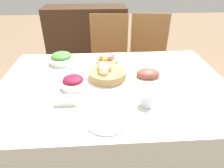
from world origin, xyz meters
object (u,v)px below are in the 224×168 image
object	(u,v)px
fork	(80,122)
sideboard	(87,41)
dinner_plate	(107,120)
knife	(133,119)
green_salad_bowl	(62,58)
butter_dish	(66,101)
drinking_cup	(146,99)
spoon	(139,119)
bread_basket	(106,73)
egg_basket	(107,60)
beet_salad_bowl	(73,82)
ham_platter	(148,75)
chair_far_center	(109,60)
chair_far_right	(149,58)

from	to	relation	value
fork	sideboard	bearing A→B (deg)	92.99
dinner_plate	knife	xyz separation A→B (m)	(0.14, 0.00, -0.00)
green_salad_bowl	butter_dish	bearing A→B (deg)	-79.10
sideboard	drinking_cup	xyz separation A→B (m)	(0.44, -1.96, 0.30)
knife	spoon	size ratio (longest dim) A/B	1.00
green_salad_bowl	spoon	bearing A→B (deg)	-55.46
knife	spoon	distance (m)	0.03
green_salad_bowl	fork	bearing A→B (deg)	-74.75
green_salad_bowl	knife	bearing A→B (deg)	-57.05
bread_basket	egg_basket	size ratio (longest dim) A/B	1.52
butter_dish	beet_salad_bowl	bearing A→B (deg)	81.44
knife	spoon	bearing A→B (deg)	1.04
dinner_plate	butter_dish	world-z (taller)	butter_dish
ham_platter	fork	world-z (taller)	ham_platter
egg_basket	ham_platter	xyz separation A→B (m)	(0.28, -0.26, -0.01)
chair_far_center	sideboard	size ratio (longest dim) A/B	0.90
chair_far_center	ham_platter	distance (m)	0.89
bread_basket	knife	bearing A→B (deg)	-75.10
egg_basket	green_salad_bowl	world-z (taller)	green_salad_bowl
spoon	egg_basket	bearing A→B (deg)	99.79
ham_platter	green_salad_bowl	distance (m)	0.72
dinner_plate	fork	world-z (taller)	dinner_plate
chair_far_right	dinner_plate	world-z (taller)	chair_far_right
beet_salad_bowl	dinner_plate	bearing A→B (deg)	-59.21
ham_platter	dinner_plate	xyz separation A→B (m)	(-0.32, -0.45, -0.02)
chair_far_center	knife	bearing A→B (deg)	-82.48
ham_platter	drinking_cup	world-z (taller)	drinking_cup
chair_far_center	ham_platter	world-z (taller)	chair_far_center
spoon	drinking_cup	size ratio (longest dim) A/B	2.16
green_salad_bowl	chair_far_center	bearing A→B (deg)	51.77
fork	chair_far_right	bearing A→B (deg)	63.33
bread_basket	fork	bearing A→B (deg)	-108.41
spoon	drinking_cup	xyz separation A→B (m)	(0.06, 0.13, 0.04)
fork	drinking_cup	world-z (taller)	drinking_cup
drinking_cup	butter_dish	xyz separation A→B (m)	(-0.47, 0.05, -0.02)
ham_platter	fork	distance (m)	0.64
chair_far_right	spoon	xyz separation A→B (m)	(-0.36, -1.28, 0.22)
sideboard	ham_platter	xyz separation A→B (m)	(0.53, -1.63, 0.29)
sideboard	spoon	xyz separation A→B (m)	(0.38, -2.08, 0.27)
egg_basket	knife	distance (m)	0.72
ham_platter	beet_salad_bowl	bearing A→B (deg)	-168.84
dinner_plate	knife	distance (m)	0.14
green_salad_bowl	drinking_cup	size ratio (longest dim) A/B	2.44
beet_salad_bowl	knife	size ratio (longest dim) A/B	0.92
chair_far_center	beet_salad_bowl	bearing A→B (deg)	-102.32
sideboard	beet_salad_bowl	distance (m)	1.76
ham_platter	green_salad_bowl	size ratio (longest dim) A/B	1.33
egg_basket	drinking_cup	size ratio (longest dim) A/B	2.21
ham_platter	knife	distance (m)	0.49
butter_dish	chair_far_right	bearing A→B (deg)	55.24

